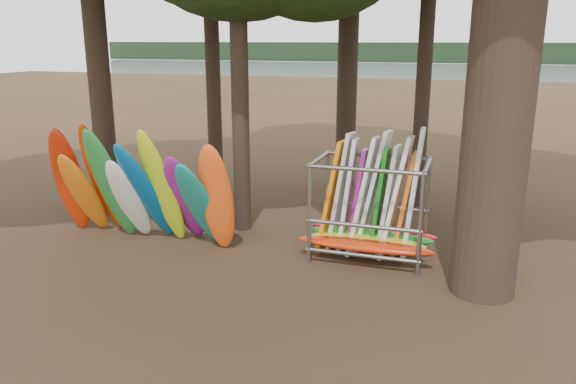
% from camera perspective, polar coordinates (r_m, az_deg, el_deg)
% --- Properties ---
extents(ground, '(120.00, 120.00, 0.00)m').
position_cam_1_polar(ground, '(11.71, -4.56, -8.28)').
color(ground, '#47331E').
rests_on(ground, ground).
extents(lake, '(160.00, 160.00, 0.00)m').
position_cam_1_polar(lake, '(70.14, 15.17, 10.95)').
color(lake, gray).
rests_on(lake, ground).
extents(far_shore, '(160.00, 4.00, 4.00)m').
position_cam_1_polar(far_shore, '(119.96, 16.84, 13.38)').
color(far_shore, black).
rests_on(far_shore, ground).
extents(kayak_row, '(4.83, 2.12, 3.02)m').
position_cam_1_polar(kayak_row, '(13.42, -15.02, 0.06)').
color(kayak_row, red).
rests_on(kayak_row, ground).
extents(storage_rack, '(2.96, 1.50, 2.91)m').
position_cam_1_polar(storage_rack, '(12.38, 8.33, -1.98)').
color(storage_rack, slate).
rests_on(storage_rack, ground).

